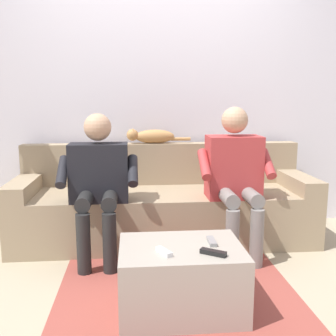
{
  "coord_description": "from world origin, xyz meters",
  "views": [
    {
      "loc": [
        0.26,
        3.2,
        1.22
      ],
      "look_at": [
        0.0,
        0.25,
        0.69
      ],
      "focal_mm": 42.24,
      "sensor_mm": 36.0,
      "label": 1
    }
  ],
  "objects": [
    {
      "name": "back_wall",
      "position": [
        0.0,
        -0.57,
        1.24
      ],
      "size": [
        4.57,
        0.06,
        2.48
      ],
      "primitive_type": "cube",
      "color": "silver",
      "rests_on": "ground"
    },
    {
      "name": "cat_on_backrest",
      "position": [
        0.1,
        -0.39,
        0.88
      ],
      "size": [
        0.58,
        0.13,
        0.14
      ],
      "color": "#B7844C",
      "rests_on": "couch"
    },
    {
      "name": "person_left_seated",
      "position": [
        -0.53,
        0.24,
        0.65
      ],
      "size": [
        0.57,
        0.55,
        1.15
      ],
      "color": "#B23838",
      "rests_on": "ground"
    },
    {
      "name": "floor_rug",
      "position": [
        0.0,
        0.93,
        0.0
      ],
      "size": [
        1.51,
        1.75,
        0.01
      ],
      "primitive_type": "cube",
      "color": "#9E473D",
      "rests_on": "ground"
    },
    {
      "name": "person_right_seated",
      "position": [
        0.53,
        0.26,
        0.63
      ],
      "size": [
        0.59,
        0.52,
        1.11
      ],
      "color": "black",
      "rests_on": "ground"
    },
    {
      "name": "ground_plane",
      "position": [
        0.0,
        0.6,
        0.0
      ],
      "size": [
        8.0,
        8.0,
        0.0
      ],
      "primitive_type": "plane",
      "color": "tan"
    },
    {
      "name": "coffee_table",
      "position": [
        0.0,
        1.09,
        0.19
      ],
      "size": [
        0.7,
        0.52,
        0.39
      ],
      "color": "#A89E8E",
      "rests_on": "ground"
    },
    {
      "name": "remote_gray",
      "position": [
        -0.18,
        1.05,
        0.4
      ],
      "size": [
        0.04,
        0.13,
        0.02
      ],
      "primitive_type": "cube",
      "rotation": [
        0.0,
        0.0,
        1.55
      ],
      "color": "gray",
      "rests_on": "coffee_table"
    },
    {
      "name": "remote_white",
      "position": [
        0.11,
        1.19,
        0.4
      ],
      "size": [
        0.09,
        0.13,
        0.03
      ],
      "primitive_type": "cube",
      "rotation": [
        0.0,
        0.0,
        2.03
      ],
      "color": "white",
      "rests_on": "coffee_table"
    },
    {
      "name": "couch",
      "position": [
        0.0,
        -0.12,
        0.28
      ],
      "size": [
        2.52,
        0.78,
        0.81
      ],
      "color": "#9E896B",
      "rests_on": "ground"
    },
    {
      "name": "remote_black",
      "position": [
        -0.16,
        1.23,
        0.4
      ],
      "size": [
        0.14,
        0.11,
        0.03
      ],
      "primitive_type": "cube",
      "rotation": [
        0.0,
        0.0,
        5.69
      ],
      "color": "black",
      "rests_on": "coffee_table"
    }
  ]
}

